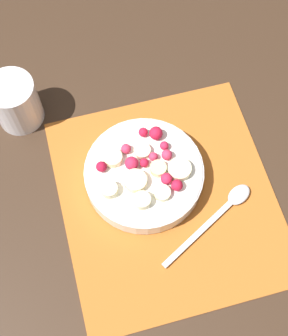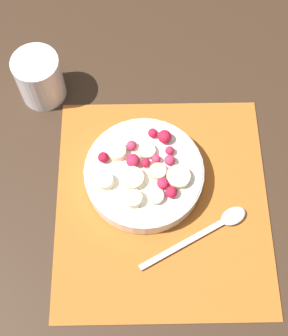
# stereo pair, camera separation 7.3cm
# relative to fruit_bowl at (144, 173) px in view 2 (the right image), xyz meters

# --- Properties ---
(ground_plane) EXTENTS (3.00, 3.00, 0.00)m
(ground_plane) POSITION_rel_fruit_bowl_xyz_m (-0.04, -0.03, -0.03)
(ground_plane) COLOR #382619
(placemat) EXTENTS (0.37, 0.34, 0.01)m
(placemat) POSITION_rel_fruit_bowl_xyz_m (-0.04, -0.03, -0.02)
(placemat) COLOR #B26023
(placemat) RESTS_ON ground_plane
(fruit_bowl) EXTENTS (0.19, 0.19, 0.06)m
(fruit_bowl) POSITION_rel_fruit_bowl_xyz_m (0.00, 0.00, 0.00)
(fruit_bowl) COLOR white
(fruit_bowl) RESTS_ON placemat
(spoon) EXTENTS (0.11, 0.18, 0.01)m
(spoon) POSITION_rel_fruit_bowl_xyz_m (-0.08, -0.11, -0.02)
(spoon) COLOR silver
(spoon) RESTS_ON placemat
(drinking_glass) EXTENTS (0.08, 0.08, 0.09)m
(drinking_glass) POSITION_rel_fruit_bowl_xyz_m (0.17, 0.18, 0.02)
(drinking_glass) COLOR white
(drinking_glass) RESTS_ON ground_plane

